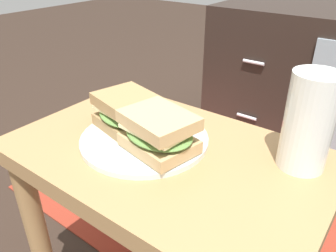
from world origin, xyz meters
The scene contains 6 objects.
side_table centered at (0.00, 0.00, 0.37)m, with size 0.56×0.36×0.46m.
area_rug centered at (-0.22, 0.47, 0.00)m, with size 1.04×0.89×0.01m.
plate centered at (-0.05, 0.00, 0.47)m, with size 0.23×0.23×0.01m, color silver.
sandwich_front centered at (-0.09, 0.01, 0.50)m, with size 0.15×0.13×0.07m.
sandwich_back centered at (0.00, -0.02, 0.50)m, with size 0.15×0.12×0.07m.
beer_glass centered at (0.20, 0.10, 0.54)m, with size 0.08×0.08×0.16m.
Camera 1 is at (0.30, -0.40, 0.78)m, focal length 35.66 mm.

